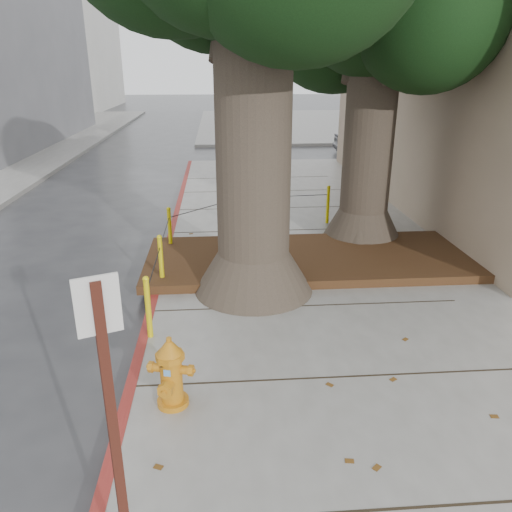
% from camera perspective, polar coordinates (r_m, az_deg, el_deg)
% --- Properties ---
extents(ground, '(140.00, 140.00, 0.00)m').
position_cam_1_polar(ground, '(6.50, 4.25, -14.94)').
color(ground, '#28282B').
rests_on(ground, ground).
extents(sidewalk_far, '(16.00, 20.00, 0.15)m').
position_cam_1_polar(sidewalk_far, '(36.06, 6.86, 14.82)').
color(sidewalk_far, slate).
rests_on(sidewalk_far, ground).
extents(curb_red, '(0.14, 26.00, 0.16)m').
position_cam_1_polar(curb_red, '(8.63, -11.55, -5.12)').
color(curb_red, maroon).
rests_on(curb_red, ground).
extents(planter_bed, '(6.40, 2.60, 0.16)m').
position_cam_1_polar(planter_bed, '(9.93, 6.16, -0.28)').
color(planter_bed, black).
rests_on(planter_bed, sidewalk_main).
extents(building_far_white, '(12.00, 18.00, 15.00)m').
position_cam_1_polar(building_far_white, '(52.86, -24.21, 23.25)').
color(building_far_white, silver).
rests_on(building_far_white, ground).
extents(building_side_white, '(10.00, 10.00, 9.00)m').
position_cam_1_polar(building_side_white, '(35.47, 25.69, 20.13)').
color(building_side_white, silver).
rests_on(building_side_white, ground).
extents(bollard_ring, '(3.79, 5.39, 0.95)m').
position_cam_1_polar(bollard_ring, '(10.07, -4.18, 2.72)').
color(bollard_ring, '#D8C30C').
rests_on(bollard_ring, sidewalk_main).
extents(fire_hydrant, '(0.46, 0.44, 0.87)m').
position_cam_1_polar(fire_hydrant, '(5.83, -9.70, -13.02)').
color(fire_hydrant, orange).
rests_on(fire_hydrant, sidewalk_main).
extents(signpost, '(0.24, 0.11, 2.58)m').
position_cam_1_polar(signpost, '(3.43, -15.85, -19.64)').
color(signpost, '#471911').
rests_on(signpost, sidewalk_main).
extents(car_silver, '(3.54, 1.44, 1.20)m').
position_cam_1_polar(car_silver, '(24.33, 13.15, 12.81)').
color(car_silver, '#97989C').
rests_on(car_silver, ground).
extents(car_red, '(4.13, 1.80, 1.32)m').
position_cam_1_polar(car_red, '(24.39, 15.74, 12.75)').
color(car_red, maroon).
rests_on(car_red, ground).
extents(car_dark, '(2.12, 4.58, 1.29)m').
position_cam_1_polar(car_dark, '(25.16, -26.73, 11.54)').
color(car_dark, black).
rests_on(car_dark, ground).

